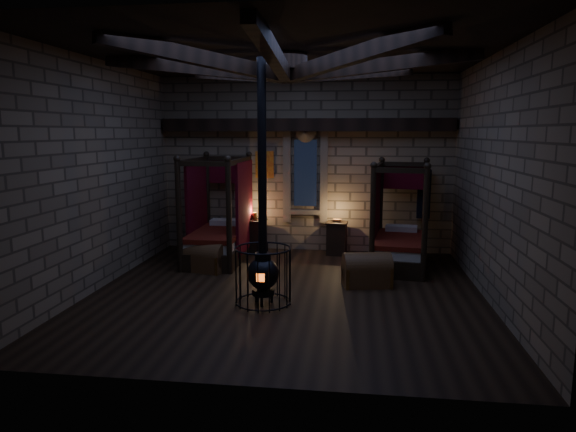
# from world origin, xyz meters

# --- Properties ---
(room) EXTENTS (7.02, 7.02, 4.29)m
(room) POSITION_xyz_m (-0.00, 0.09, 3.74)
(room) COLOR black
(room) RESTS_ON ground
(bed_left) EXTENTS (1.18, 2.22, 2.31)m
(bed_left) POSITION_xyz_m (-1.86, 2.25, 0.57)
(bed_left) COLOR black
(bed_left) RESTS_ON ground
(bed_right) EXTENTS (1.37, 2.23, 2.21)m
(bed_right) POSITION_xyz_m (2.18, 2.19, 0.55)
(bed_right) COLOR black
(bed_right) RESTS_ON ground
(trunk_left) EXTENTS (0.96, 0.74, 0.62)m
(trunk_left) POSITION_xyz_m (-1.89, 1.27, 0.28)
(trunk_left) COLOR #56361B
(trunk_left) RESTS_ON ground
(trunk_right) EXTENTS (0.98, 0.73, 0.65)m
(trunk_right) POSITION_xyz_m (1.45, 0.64, 0.29)
(trunk_right) COLOR #56361B
(trunk_right) RESTS_ON ground
(nightstand_left) EXTENTS (0.58, 0.57, 0.97)m
(nightstand_left) POSITION_xyz_m (-1.19, 3.09, 0.41)
(nightstand_left) COLOR black
(nightstand_left) RESTS_ON ground
(nightstand_right) EXTENTS (0.53, 0.51, 0.85)m
(nightstand_right) POSITION_xyz_m (0.79, 3.08, 0.40)
(nightstand_right) COLOR black
(nightstand_right) RESTS_ON ground
(stove) EXTENTS (0.96, 0.96, 4.05)m
(stove) POSITION_xyz_m (-0.32, -0.65, 0.60)
(stove) COLOR black
(stove) RESTS_ON ground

